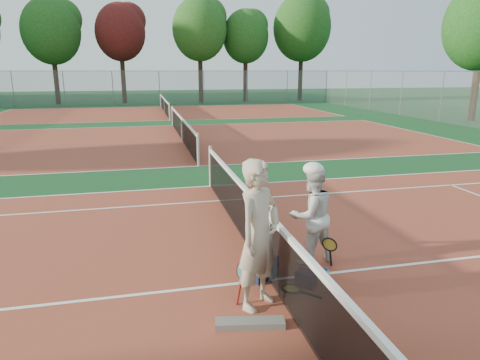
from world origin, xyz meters
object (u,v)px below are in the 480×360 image
sports_bag_purple (306,279)px  water_bottle (325,280)px  net_main (270,248)px  racket_red (243,282)px  sports_bag_navy (262,267)px  player_b (311,215)px  racket_black_held (329,254)px  player_a (259,235)px  racket_spare (291,289)px

sports_bag_purple → water_bottle: water_bottle is taller
net_main → water_bottle: (0.68, -0.45, -0.36)m
racket_red → sports_bag_purple: size_ratio=2.15×
sports_bag_navy → water_bottle: bearing=-35.4°
player_b → water_bottle: (-0.13, -0.92, -0.65)m
racket_black_held → water_bottle: (-0.30, -0.55, -0.13)m
player_b → racket_black_held: player_b is taller
sports_bag_navy → water_bottle: size_ratio=1.42×
player_a → player_b: (1.17, 1.08, -0.19)m
racket_red → racket_spare: bearing=-20.7°
player_a → player_b: 1.60m
net_main → sports_bag_purple: net_main is taller
racket_black_held → sports_bag_purple: racket_black_held is taller
net_main → sports_bag_navy: size_ratio=25.70×
racket_black_held → water_bottle: bearing=10.3°
racket_black_held → player_b: bearing=-116.6°
racket_spare → sports_bag_navy: bearing=-8.9°
racket_red → racket_spare: racket_red is taller
player_a → racket_red: size_ratio=3.37×
racket_red → water_bottle: bearing=-30.4°
player_b → water_bottle: 1.13m
player_a → water_bottle: (1.03, 0.17, -0.84)m
sports_bag_navy → player_b: bearing=21.8°
racket_spare → water_bottle: 0.50m
racket_black_held → sports_bag_purple: (-0.52, -0.38, -0.17)m
player_a → player_b: size_ratio=1.24×
sports_bag_navy → racket_black_held: bearing=-0.1°
player_a → sports_bag_navy: size_ratio=4.64×
racket_red → racket_black_held: racket_red is taller
player_b → sports_bag_navy: bearing=10.0°
player_a → sports_bag_purple: bearing=-16.6°
racket_red → racket_spare: (0.75, 0.16, -0.28)m
racket_spare → racket_red: bearing=58.2°
racket_spare → sports_bag_purple: bearing=-119.4°
sports_bag_navy → player_a: bearing=-109.6°
net_main → player_a: (-0.35, -0.62, 0.48)m
racket_red → sports_bag_navy: (0.44, 0.60, -0.13)m
sports_bag_navy → racket_spare: bearing=-55.3°
sports_bag_navy → sports_bag_purple: size_ratio=1.56×
player_a → racket_spare: 1.16m
player_a → racket_spare: player_a is taller
player_b → racket_black_held: 0.66m
sports_bag_purple → player_b: bearing=64.5°
racket_black_held → sports_bag_purple: 0.67m
player_b → racket_black_held: bearing=102.8°
net_main → player_b: 0.98m
racket_red → racket_black_held: bearing=-11.1°
sports_bag_purple → water_bottle: size_ratio=0.91×
racket_spare → player_b: bearing=-80.4°
water_bottle → racket_red: bearing=-177.9°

